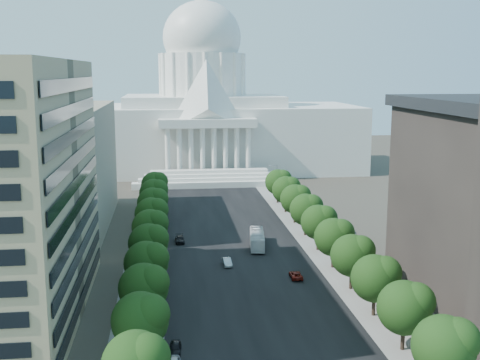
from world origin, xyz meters
name	(u,v)px	position (x,y,z in m)	size (l,w,h in m)	color
road_asphalt	(227,231)	(0.00, 90.00, 0.00)	(30.00, 260.00, 0.01)	black
sidewalk_left	(148,233)	(-19.00, 90.00, 0.00)	(8.00, 260.00, 0.02)	gray
sidewalk_right	(304,228)	(19.00, 90.00, 0.00)	(8.00, 260.00, 0.02)	gray
capitol	(203,119)	(0.00, 184.89, 20.01)	(120.00, 56.00, 73.00)	white
office_block_left_far	(29,167)	(-48.00, 100.00, 15.00)	(38.00, 52.00, 30.00)	gray
tree_l_b	(143,319)	(-17.66, 23.81, 6.45)	(7.79, 7.60, 9.97)	#33261C
tree_l_c	(146,287)	(-17.66, 35.81, 6.45)	(7.79, 7.60, 9.97)	#33261C
tree_l_d	(148,262)	(-17.66, 47.81, 6.45)	(7.79, 7.60, 9.97)	#33261C
tree_l_e	(150,242)	(-17.66, 59.81, 6.45)	(7.79, 7.60, 9.97)	#33261C
tree_l_f	(151,226)	(-17.66, 71.81, 6.45)	(7.79, 7.60, 9.97)	#33261C
tree_l_g	(153,213)	(-17.66, 83.81, 6.45)	(7.79, 7.60, 9.97)	#33261C
tree_l_h	(154,202)	(-17.66, 95.81, 6.45)	(7.79, 7.60, 9.97)	#33261C
tree_l_i	(155,192)	(-17.66, 107.81, 6.45)	(7.79, 7.60, 9.97)	#33261C
tree_l_j	(155,184)	(-17.66, 119.81, 6.45)	(7.79, 7.60, 9.97)	#33261C
tree_r_a	(447,345)	(18.34, 11.81, 6.45)	(7.79, 7.60, 9.97)	#33261C
tree_r_b	(407,306)	(18.34, 23.81, 6.45)	(7.79, 7.60, 9.97)	#33261C
tree_r_c	(377,277)	(18.34, 35.81, 6.45)	(7.79, 7.60, 9.97)	#33261C
tree_r_d	(354,254)	(18.34, 47.81, 6.45)	(7.79, 7.60, 9.97)	#33261C
tree_r_e	(335,236)	(18.34, 59.81, 6.45)	(7.79, 7.60, 9.97)	#33261C
tree_r_f	(320,221)	(18.34, 71.81, 6.45)	(7.79, 7.60, 9.97)	#33261C
tree_r_g	(307,209)	(18.34, 83.81, 6.45)	(7.79, 7.60, 9.97)	#33261C
tree_r_h	(296,198)	(18.34, 95.81, 6.45)	(7.79, 7.60, 9.97)	#33261C
tree_r_i	(287,189)	(18.34, 107.81, 6.45)	(7.79, 7.60, 9.97)	#33261C
tree_r_j	(279,181)	(18.34, 119.81, 6.45)	(7.79, 7.60, 9.97)	#33261C
streetlight_a	(467,356)	(19.90, 10.00, 5.82)	(2.61, 0.44, 9.00)	gray
streetlight_b	(389,282)	(19.90, 35.00, 5.82)	(2.61, 0.44, 9.00)	gray
streetlight_c	(343,239)	(19.90, 60.00, 5.82)	(2.61, 0.44, 9.00)	gray
streetlight_d	(312,210)	(19.90, 85.00, 5.82)	(2.61, 0.44, 9.00)	gray
streetlight_e	(291,190)	(19.90, 110.00, 5.82)	(2.61, 0.44, 9.00)	gray
streetlight_f	(275,175)	(19.90, 135.00, 5.82)	(2.61, 0.44, 9.00)	gray
car_dark_a	(175,348)	(-13.50, 26.78, 0.70)	(1.64, 4.08, 1.39)	black
car_silver	(227,262)	(-2.66, 63.57, 0.73)	(1.55, 4.45, 1.47)	#A4A8AC
car_red	(296,275)	(9.40, 54.49, 0.63)	(2.11, 4.57, 1.27)	maroon
car_dark_b	(180,240)	(-11.67, 81.11, 0.72)	(2.02, 4.96, 1.44)	black
city_bus	(257,239)	(5.22, 75.64, 1.77)	(2.97, 12.68, 3.53)	white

